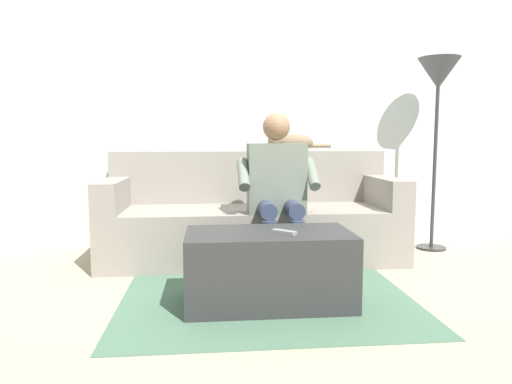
% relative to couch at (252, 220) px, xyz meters
% --- Properties ---
extents(ground_plane, '(8.00, 8.00, 0.00)m').
position_rel_couch_xyz_m(ground_plane, '(0.00, 0.75, -0.30)').
color(ground_plane, tan).
extents(back_wall, '(5.25, 0.06, 2.74)m').
position_rel_couch_xyz_m(back_wall, '(0.00, -0.48, 1.07)').
color(back_wall, silver).
rests_on(back_wall, ground).
extents(couch, '(2.24, 0.84, 0.83)m').
position_rel_couch_xyz_m(couch, '(0.00, 0.00, 0.00)').
color(couch, gray).
rests_on(couch, ground).
extents(coffee_table, '(0.92, 0.50, 0.41)m').
position_rel_couch_xyz_m(coffee_table, '(0.00, 1.08, -0.09)').
color(coffee_table, '#2D2D2D').
rests_on(coffee_table, ground).
extents(person_solo_seated, '(0.55, 0.51, 1.11)m').
position_rel_couch_xyz_m(person_solo_seated, '(-0.14, 0.41, 0.32)').
color(person_solo_seated, slate).
rests_on(person_solo_seated, ground).
extents(cat_on_backrest, '(0.53, 0.14, 0.15)m').
position_rel_couch_xyz_m(cat_on_backrest, '(-0.35, -0.26, 0.60)').
color(cat_on_backrest, '#756047').
rests_on(cat_on_backrest, couch).
extents(remote_gray, '(0.13, 0.13, 0.02)m').
position_rel_couch_xyz_m(remote_gray, '(-0.08, 1.14, 0.13)').
color(remote_gray, gray).
rests_on(remote_gray, coffee_table).
extents(floor_rug, '(1.68, 1.40, 0.01)m').
position_rel_couch_xyz_m(floor_rug, '(0.00, 0.97, -0.29)').
color(floor_rug, '#4C7056').
rests_on(floor_rug, ground).
extents(floor_lamp, '(0.34, 0.34, 1.58)m').
position_rel_couch_xyz_m(floor_lamp, '(-1.54, -0.11, 1.08)').
color(floor_lamp, '#2D2D2D').
rests_on(floor_lamp, ground).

